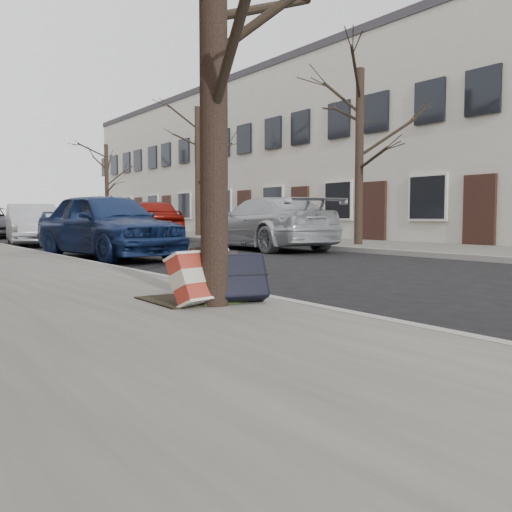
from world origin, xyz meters
TOP-DOWN VIEW (x-y plane):
  - ground at (0.00, 0.00)m, footprint 120.00×120.00m
  - far_sidewalk at (7.80, 15.00)m, footprint 4.00×70.00m
  - house_far at (13.15, 16.00)m, footprint 6.70×40.00m
  - dirt_patch at (-2.00, 1.20)m, footprint 0.85×0.85m
  - street_tree at (-1.99, 0.80)m, footprint 0.25×0.25m
  - suitcase_red at (-2.06, 0.88)m, footprint 0.70×0.49m
  - suitcase_navy at (-1.78, 0.81)m, footprint 0.67×0.48m
  - car_near_front at (-0.18, 8.45)m, footprint 2.28×4.52m
  - car_near_mid at (-0.17, 15.12)m, footprint 1.98×4.15m
  - car_far_front at (4.62, 9.16)m, footprint 2.33×5.05m
  - car_far_back at (4.64, 16.96)m, footprint 2.81×4.96m
  - tree_far_a at (7.20, 8.20)m, footprint 0.24×0.24m
  - tree_far_b at (7.20, 17.72)m, footprint 0.22×0.22m
  - tree_far_c at (7.20, 28.56)m, footprint 0.23×0.23m

SIDE VIEW (x-z plane):
  - ground at x=0.00m, z-range 0.00..0.00m
  - far_sidewalk at x=7.80m, z-range 0.00..0.12m
  - dirt_patch at x=-2.00m, z-range 0.12..0.14m
  - suitcase_navy at x=-1.78m, z-range 0.12..0.60m
  - suitcase_red at x=-2.06m, z-range 0.12..0.61m
  - car_near_mid at x=-0.17m, z-range 0.00..1.31m
  - car_far_front at x=4.62m, z-range 0.00..1.43m
  - car_near_front at x=-0.18m, z-range 0.00..1.47m
  - car_far_back at x=4.64m, z-range 0.00..1.59m
  - street_tree at x=-1.99m, z-range 0.12..5.04m
  - tree_far_c at x=7.20m, z-range 0.12..5.06m
  - tree_far_a at x=7.20m, z-range 0.12..5.11m
  - tree_far_b at x=7.20m, z-range 0.12..5.53m
  - house_far at x=13.15m, z-range 0.00..7.20m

